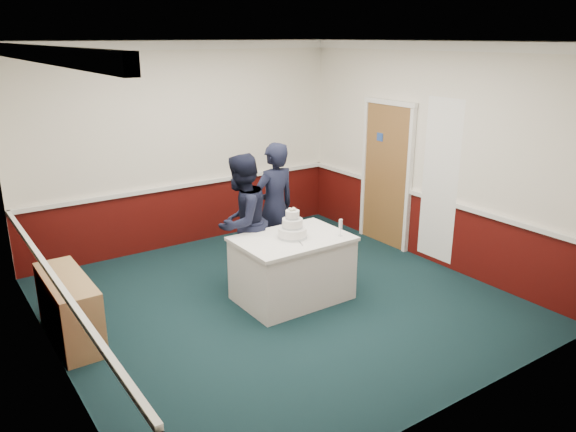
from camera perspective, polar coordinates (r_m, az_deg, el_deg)
ground at (r=6.84m, az=-0.89°, el=-8.68°), size 5.00×5.00×0.00m
room_shell at (r=6.76m, az=-3.30°, el=8.57°), size 5.00×5.00×3.00m
sideboard at (r=6.33m, az=-21.31°, el=-8.74°), size 0.41×1.20×0.70m
cake_table at (r=6.75m, az=0.44°, el=-5.28°), size 1.32×0.92×0.79m
wedding_cake at (r=6.57m, az=0.45°, el=-1.28°), size 0.35×0.35×0.36m
cake_knife at (r=6.44m, az=1.24°, el=-2.71°), size 0.09×0.21×0.00m
champagne_flute at (r=6.64m, az=5.37°, el=-0.90°), size 0.05×0.05×0.21m
person_man at (r=6.95m, az=-4.74°, el=-0.65°), size 1.04×0.96×1.71m
person_woman at (r=7.48m, az=-1.39°, el=0.89°), size 0.66×0.46×1.75m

